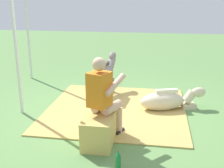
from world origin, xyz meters
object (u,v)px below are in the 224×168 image
at_px(person_seated, 104,95).
at_px(tent_pole_right, 28,31).
at_px(hay_bale, 99,130).
at_px(soda_bottle, 118,160).
at_px(tent_pole_left, 16,47).
at_px(pony_lying, 167,100).
at_px(pony_standing, 106,73).

bearing_deg(person_seated, tent_pole_right, 39.57).
height_order(hay_bale, person_seated, person_seated).
xyz_separation_m(hay_bale, tent_pole_right, (3.25, 2.51, 1.04)).
bearing_deg(soda_bottle, tent_pole_right, 36.79).
xyz_separation_m(tent_pole_left, tent_pole_right, (2.30, 0.81, 0.00)).
height_order(person_seated, pony_lying, person_seated).
bearing_deg(tent_pole_left, pony_standing, -48.27).
height_order(hay_bale, pony_lying, hay_bale).
relative_size(pony_lying, soda_bottle, 5.54).
bearing_deg(person_seated, hay_bale, 164.20).
xyz_separation_m(hay_bale, tent_pole_left, (0.95, 1.70, 1.04)).
bearing_deg(pony_standing, soda_bottle, -166.76).
relative_size(soda_bottle, tent_pole_right, 0.10).
height_order(hay_bale, tent_pole_left, tent_pole_left).
relative_size(hay_bale, tent_pole_left, 0.29).
xyz_separation_m(person_seated, tent_pole_right, (3.09, 2.56, 0.53)).
height_order(pony_standing, soda_bottle, pony_standing).
distance_m(hay_bale, pony_standing, 2.24).
xyz_separation_m(hay_bale, pony_lying, (1.54, -1.05, -0.03)).
height_order(pony_lying, soda_bottle, pony_lying).
distance_m(pony_standing, tent_pole_left, 2.03).
bearing_deg(tent_pole_left, soda_bottle, -126.95).
height_order(person_seated, soda_bottle, person_seated).
bearing_deg(tent_pole_left, tent_pole_right, 19.47).
bearing_deg(tent_pole_left, pony_lying, -77.80).
xyz_separation_m(pony_lying, soda_bottle, (-2.15, 0.67, -0.07)).
relative_size(pony_standing, tent_pole_left, 0.53).
xyz_separation_m(pony_standing, soda_bottle, (-2.82, -0.66, -0.40)).
bearing_deg(soda_bottle, person_seated, 23.25).
bearing_deg(tent_pole_left, person_seated, -114.49).
bearing_deg(soda_bottle, pony_standing, 13.24).
relative_size(hay_bale, pony_lying, 0.54).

